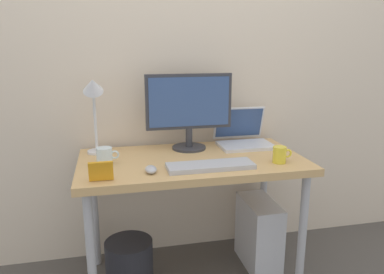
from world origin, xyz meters
TOP-DOWN VIEW (x-y plane):
  - back_wall at (0.00, 0.38)m, footprint 4.40×0.04m
  - desk at (0.00, 0.00)m, footprint 1.22×0.65m
  - monitor at (0.02, 0.19)m, footprint 0.51×0.20m
  - laptop at (0.37, 0.21)m, footprint 0.32×0.28m
  - desk_lamp at (-0.51, 0.19)m, footprint 0.11×0.16m
  - keyboard at (0.05, -0.18)m, footprint 0.44×0.14m
  - mouse at (-0.25, -0.19)m, footprint 0.06×0.09m
  - coffee_mug at (0.43, -0.18)m, footprint 0.11×0.07m
  - glass_cup at (-0.46, -0.01)m, footprint 0.12×0.08m
  - photo_frame at (-0.48, -0.25)m, footprint 0.11×0.03m
  - computer_tower at (0.43, 0.04)m, footprint 0.18×0.36m
  - wastebasket at (-0.36, -0.05)m, footprint 0.26×0.26m

SIDE VIEW (x-z plane):
  - wastebasket at x=-0.36m, z-range 0.00..0.30m
  - computer_tower at x=0.43m, z-range 0.00..0.42m
  - desk at x=0.00m, z-range 0.29..1.03m
  - keyboard at x=0.05m, z-range 0.73..0.76m
  - mouse at x=-0.25m, z-range 0.73..0.77m
  - coffee_mug at x=0.43m, z-range 0.73..0.82m
  - glass_cup at x=-0.46m, z-range 0.73..0.82m
  - photo_frame at x=-0.48m, z-range 0.74..0.83m
  - laptop at x=0.37m, z-range 0.68..0.90m
  - monitor at x=0.02m, z-range 0.76..1.21m
  - desk_lamp at x=-0.51m, z-range 0.83..1.28m
  - back_wall at x=0.00m, z-range 0.00..2.60m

